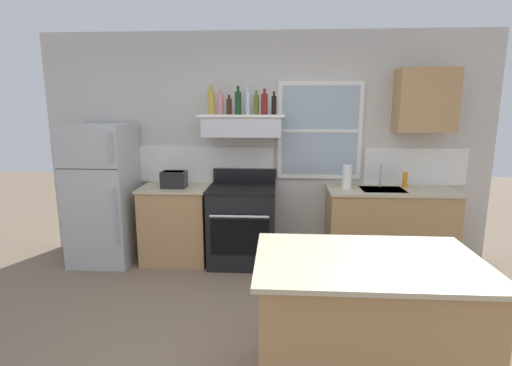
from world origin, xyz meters
The scene contains 21 objects.
ground_plane centered at (0.00, 0.00, 0.00)m, with size 16.00×16.00×0.00m, color #7A6651.
back_wall centered at (0.03, 2.23, 1.35)m, with size 5.40×0.11×2.70m.
refrigerator centered at (-1.90, 1.84, 0.82)m, with size 0.70×0.72×1.64m.
counter_left_of_stove centered at (-1.05, 1.90, 0.46)m, with size 0.79×0.63×0.91m.
toaster centered at (-1.04, 1.84, 1.01)m, with size 0.30×0.20×0.19m.
stove_range centered at (-0.25, 1.86, 0.46)m, with size 0.76×0.69×1.09m.
range_hood_shelf centered at (-0.25, 1.96, 1.62)m, with size 0.96×0.52×0.24m.
bottle_champagne_gold_foil centered at (-0.61, 1.99, 1.88)m, with size 0.08×0.08×0.33m.
bottle_rose_pink centered at (-0.51, 1.99, 1.87)m, with size 0.07×0.07×0.29m.
bottle_brown_stout centered at (-0.40, 1.94, 1.84)m, with size 0.06×0.06×0.22m.
bottle_dark_green_wine centered at (-0.30, 1.92, 1.88)m, with size 0.07×0.07×0.32m.
bottle_clear_tall centered at (-0.20, 2.00, 1.88)m, with size 0.06×0.06×0.31m.
bottle_olive_oil_square centered at (-0.09, 1.94, 1.86)m, with size 0.06×0.06×0.27m.
bottle_red_label_wine centered at (0.00, 1.92, 1.87)m, with size 0.07×0.07×0.29m.
bottle_balsamic_dark centered at (0.11, 1.92, 1.85)m, with size 0.06×0.06×0.25m.
counter_right_with_sink centered at (1.45, 1.90, 0.46)m, with size 1.43×0.63×0.91m.
sink_faucet centered at (1.35, 2.00, 1.08)m, with size 0.03×0.17×0.28m.
paper_towel_roll centered at (0.95, 1.90, 1.04)m, with size 0.11×0.11×0.27m, color white.
dish_soap_bottle centered at (1.63, 2.00, 1.00)m, with size 0.06×0.06×0.18m, color orange.
kitchen_island centered at (0.74, -0.21, 0.46)m, with size 1.40×0.90×0.91m.
upper_cabinet_right centered at (1.80, 2.04, 1.90)m, with size 0.64×0.32×0.70m.
Camera 1 is at (0.18, -2.50, 1.83)m, focal length 27.20 mm.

